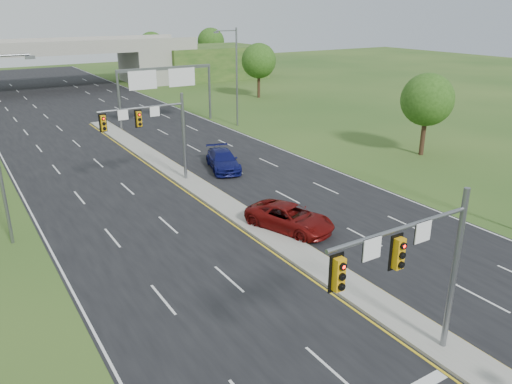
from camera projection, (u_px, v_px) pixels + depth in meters
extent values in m
plane|color=#284B1B|center=(442.00, 349.00, 20.40)|extent=(240.00, 240.00, 0.00)
cube|color=black|center=(143.00, 151.00, 48.19)|extent=(24.00, 160.00, 0.02)
cube|color=gray|center=(197.00, 186.00, 38.63)|extent=(2.00, 54.00, 0.16)
cube|color=gold|center=(183.00, 190.00, 38.08)|extent=(0.12, 54.00, 0.01)
cube|color=gold|center=(210.00, 184.00, 39.23)|extent=(0.12, 54.00, 0.01)
cube|color=silver|center=(9.00, 171.00, 42.30)|extent=(0.12, 160.00, 0.01)
cube|color=silver|center=(247.00, 136.00, 54.06)|extent=(0.12, 160.00, 0.01)
cylinder|color=slate|center=(454.00, 273.00, 19.18)|extent=(0.24, 0.24, 7.00)
cylinder|color=slate|center=(402.00, 228.00, 16.62)|extent=(6.50, 0.16, 0.16)
cube|color=#D1920D|center=(399.00, 254.00, 16.52)|extent=(0.35, 0.25, 1.10)
cube|color=#D1920D|center=(339.00, 275.00, 15.23)|extent=(0.35, 0.25, 1.10)
cube|color=black|center=(395.00, 252.00, 16.64)|extent=(0.55, 0.04, 1.30)
cube|color=black|center=(336.00, 273.00, 15.34)|extent=(0.55, 0.04, 1.30)
sphere|color=#FF0C05|center=(403.00, 246.00, 16.30)|extent=(0.20, 0.20, 0.20)
sphere|color=#FF0C05|center=(342.00, 266.00, 15.00)|extent=(0.20, 0.20, 0.20)
cube|color=white|center=(372.00, 249.00, 15.95)|extent=(0.75, 0.04, 0.75)
cube|color=white|center=(423.00, 232.00, 17.15)|extent=(0.75, 0.04, 0.75)
cylinder|color=slate|center=(184.00, 138.00, 39.03)|extent=(0.24, 0.24, 7.00)
cylinder|color=slate|center=(141.00, 108.00, 36.47)|extent=(6.50, 0.16, 0.16)
cube|color=#D1920D|center=(139.00, 119.00, 36.37)|extent=(0.35, 0.25, 1.10)
cube|color=#D1920D|center=(103.00, 123.00, 35.08)|extent=(0.35, 0.25, 1.10)
cube|color=black|center=(138.00, 119.00, 36.49)|extent=(0.55, 0.04, 1.30)
cube|color=black|center=(103.00, 123.00, 35.19)|extent=(0.55, 0.04, 1.30)
sphere|color=#FF0C05|center=(139.00, 115.00, 36.15)|extent=(0.20, 0.20, 0.20)
sphere|color=#FF0C05|center=(103.00, 119.00, 34.85)|extent=(0.20, 0.20, 0.20)
cube|color=white|center=(123.00, 115.00, 35.80)|extent=(0.75, 0.04, 0.75)
cube|color=white|center=(155.00, 111.00, 37.00)|extent=(0.75, 0.04, 0.75)
cylinder|color=slate|center=(119.00, 101.00, 55.58)|extent=(0.28, 0.28, 6.60)
cylinder|color=slate|center=(210.00, 92.00, 61.21)|extent=(0.28, 0.28, 6.60)
cube|color=slate|center=(165.00, 68.00, 57.28)|extent=(11.50, 0.35, 0.35)
cube|color=#0D612A|center=(142.00, 80.00, 56.09)|extent=(3.20, 0.08, 2.00)
cube|color=#0D612A|center=(182.00, 77.00, 58.48)|extent=(3.20, 0.08, 2.00)
cube|color=silver|center=(143.00, 80.00, 56.05)|extent=(3.30, 0.03, 2.10)
cube|color=silver|center=(182.00, 77.00, 58.44)|extent=(3.30, 0.03, 2.10)
cube|color=gray|center=(144.00, 66.00, 91.35)|extent=(6.00, 12.00, 6.00)
cube|color=#284B1B|center=(208.00, 62.00, 97.82)|extent=(20.00, 14.00, 6.00)
cube|color=gray|center=(43.00, 49.00, 81.62)|extent=(50.00, 12.00, 1.20)
cube|color=gray|center=(49.00, 45.00, 76.65)|extent=(50.00, 0.40, 0.90)
cube|color=gray|center=(36.00, 41.00, 85.86)|extent=(50.00, 0.40, 0.90)
cylinder|color=slate|center=(4.00, 56.00, 26.45)|extent=(2.50, 0.12, 0.12)
cube|color=slate|center=(30.00, 57.00, 27.13)|extent=(0.50, 0.25, 0.18)
cylinder|color=slate|center=(237.00, 78.00, 56.97)|extent=(0.20, 0.20, 11.00)
cylinder|color=slate|center=(226.00, 31.00, 54.54)|extent=(2.50, 0.12, 0.12)
cube|color=slate|center=(216.00, 32.00, 53.97)|extent=(0.50, 0.25, 0.18)
cylinder|color=#382316|center=(423.00, 134.00, 46.55)|extent=(0.44, 0.44, 4.00)
sphere|color=#204512|center=(427.00, 100.00, 45.43)|extent=(4.80, 4.80, 4.80)
cylinder|color=#382316|center=(259.00, 84.00, 76.29)|extent=(0.44, 0.44, 4.25)
sphere|color=#204512|center=(259.00, 61.00, 75.10)|extent=(5.20, 5.20, 5.20)
cylinder|color=#382316|center=(153.00, 62.00, 106.25)|extent=(0.44, 0.44, 4.25)
sphere|color=#204512|center=(152.00, 45.00, 105.07)|extent=(5.60, 5.60, 5.60)
cylinder|color=#382316|center=(211.00, 58.00, 113.19)|extent=(0.44, 0.44, 4.50)
sphere|color=#204512|center=(211.00, 42.00, 111.93)|extent=(6.00, 6.00, 6.00)
imported|color=#5E0A09|center=(290.00, 218.00, 31.01)|extent=(4.39, 6.30, 1.60)
imported|color=#0D1150|center=(223.00, 160.00, 42.62)|extent=(3.78, 6.01, 1.62)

